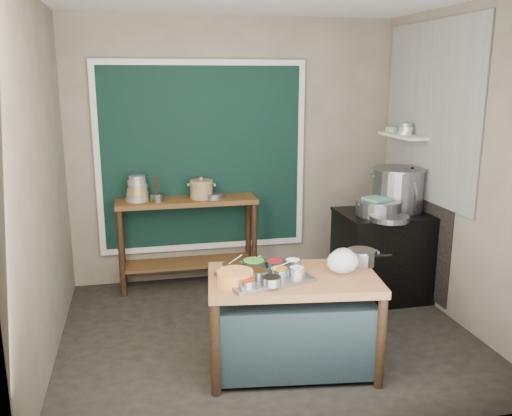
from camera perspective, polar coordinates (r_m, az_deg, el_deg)
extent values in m
cube|color=#2B2721|center=(4.88, 1.13, -13.08)|extent=(3.50, 3.00, 0.02)
cube|color=gray|center=(5.89, -2.29, 5.97)|extent=(3.50, 0.02, 2.80)
cube|color=gray|center=(4.36, -21.87, 2.33)|extent=(0.02, 3.00, 2.80)
cube|color=gray|center=(5.13, 20.72, 3.98)|extent=(0.02, 3.00, 2.80)
cube|color=black|center=(5.80, -5.63, 5.31)|extent=(2.10, 0.02, 1.90)
cube|color=#B2B2AA|center=(5.54, 17.78, 9.55)|extent=(0.02, 1.70, 1.70)
cube|color=black|center=(5.81, 16.52, -1.74)|extent=(0.01, 1.30, 1.30)
cube|color=beige|center=(5.77, 15.20, 7.36)|extent=(0.22, 0.70, 0.03)
cube|color=brown|center=(4.19, 3.85, -11.94)|extent=(1.34, 0.88, 0.75)
cube|color=#573819|center=(5.79, -7.17, -3.64)|extent=(1.45, 0.40, 0.95)
cube|color=black|center=(5.63, 13.33, -4.96)|extent=(0.90, 0.68, 0.85)
cube|color=black|center=(5.50, 13.58, -0.61)|extent=(0.92, 0.69, 0.03)
cube|color=gray|center=(3.97, 0.89, -7.28)|extent=(0.70, 0.57, 0.03)
cylinder|color=gray|center=(4.03, -2.51, -6.31)|extent=(0.15, 0.15, 0.06)
cylinder|color=gray|center=(3.78, 1.61, -7.67)|extent=(0.14, 0.14, 0.06)
cylinder|color=gray|center=(3.88, -2.17, -7.08)|extent=(0.16, 0.16, 0.06)
cylinder|color=gray|center=(4.11, 2.00, -5.94)|extent=(0.14, 0.14, 0.06)
cylinder|color=gray|center=(3.75, -0.92, -7.94)|extent=(0.13, 0.13, 0.05)
cylinder|color=gray|center=(3.95, 2.46, -6.76)|extent=(0.14, 0.14, 0.06)
cylinder|color=gray|center=(4.07, -0.24, -6.00)|extent=(0.18, 0.18, 0.07)
cylinder|color=gray|center=(3.90, 0.23, -6.99)|extent=(0.15, 0.15, 0.06)
cylinder|color=gray|center=(4.14, 3.89, -5.82)|extent=(0.13, 0.13, 0.06)
cylinder|color=silver|center=(3.99, 4.33, -6.60)|extent=(0.12, 0.12, 0.05)
cylinder|color=#D88744|center=(3.86, -2.22, -7.34)|extent=(0.31, 0.31, 0.10)
ellipsoid|color=white|center=(4.11, 9.10, -5.59)|extent=(0.30, 0.28, 0.18)
ellipsoid|color=white|center=(4.26, 9.16, -5.14)|extent=(0.23, 0.21, 0.15)
cylinder|color=tan|center=(5.66, -12.33, 0.95)|extent=(0.23, 0.23, 0.04)
cylinder|color=gray|center=(5.65, -12.35, 1.39)|extent=(0.22, 0.22, 0.04)
cylinder|color=gold|center=(5.64, -12.37, 1.82)|extent=(0.20, 0.20, 0.04)
cylinder|color=gray|center=(5.63, -12.40, 2.26)|extent=(0.19, 0.19, 0.04)
cylinder|color=tan|center=(5.62, -12.42, 2.70)|extent=(0.19, 0.19, 0.04)
cylinder|color=gray|center=(5.62, -12.44, 3.13)|extent=(0.17, 0.17, 0.04)
cylinder|color=gray|center=(5.59, -10.35, 1.09)|extent=(0.16, 0.16, 0.08)
cylinder|color=gray|center=(5.66, -4.44, 1.30)|extent=(0.29, 0.29, 0.05)
cylinder|color=gray|center=(5.56, 15.81, 1.87)|extent=(0.18, 0.46, 0.44)
cube|color=#63A68B|center=(5.35, 12.84, 0.98)|extent=(0.33, 0.29, 0.02)
cylinder|color=gray|center=(5.19, 13.85, -1.04)|extent=(0.45, 0.45, 0.05)
cylinder|color=silver|center=(5.72, 15.46, 7.64)|extent=(0.15, 0.15, 0.04)
cylinder|color=silver|center=(5.72, 15.48, 8.03)|extent=(0.14, 0.14, 0.04)
cylinder|color=gray|center=(5.71, 15.51, 8.42)|extent=(0.13, 0.13, 0.04)
cylinder|color=gray|center=(5.98, 14.17, 8.02)|extent=(0.20, 0.20, 0.05)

